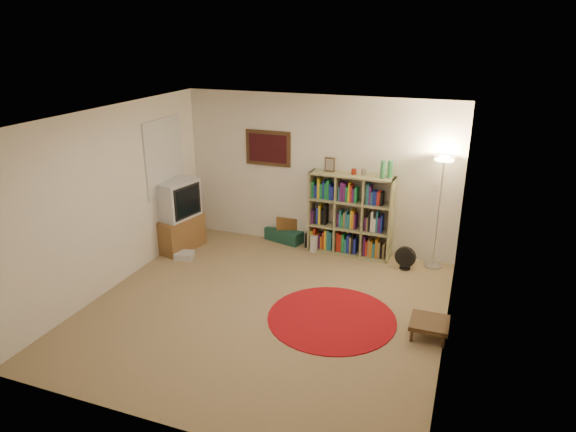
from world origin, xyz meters
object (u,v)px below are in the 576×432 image
object	(u,v)px
tv_stand	(176,216)
floor_lamp	(443,176)
floor_fan	(405,258)
side_table	(430,323)
suitcase	(287,234)
bookshelf	(350,215)

from	to	relation	value
tv_stand	floor_lamp	bearing A→B (deg)	22.37
floor_fan	side_table	size ratio (longest dim) A/B	0.81
tv_stand	suitcase	distance (m)	1.90
tv_stand	suitcase	xyz separation A→B (m)	(1.57, 0.95, -0.46)
tv_stand	side_table	bearing A→B (deg)	-4.31
bookshelf	floor_lamp	xyz separation A→B (m)	(1.35, -0.06, 0.81)
bookshelf	tv_stand	size ratio (longest dim) A/B	1.36
floor_lamp	tv_stand	distance (m)	4.22
tv_stand	floor_fan	bearing A→B (deg)	19.71
bookshelf	floor_lamp	world-z (taller)	floor_lamp
floor_fan	suitcase	distance (m)	2.14
bookshelf	floor_fan	distance (m)	1.11
bookshelf	floor_lamp	distance (m)	1.58
floor_fan	side_table	xyz separation A→B (m)	(0.53, -1.72, -0.01)
floor_lamp	floor_fan	xyz separation A→B (m)	(-0.40, -0.25, -1.26)
bookshelf	suitcase	xyz separation A→B (m)	(-1.13, 0.15, -0.54)
bookshelf	floor_fan	size ratio (longest dim) A/B	4.37
floor_fan	suitcase	size ratio (longest dim) A/B	0.49
tv_stand	side_table	distance (m)	4.39
bookshelf	floor_fan	bearing A→B (deg)	-15.76
tv_stand	suitcase	size ratio (longest dim) A/B	1.58
bookshelf	side_table	bearing A→B (deg)	-51.77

